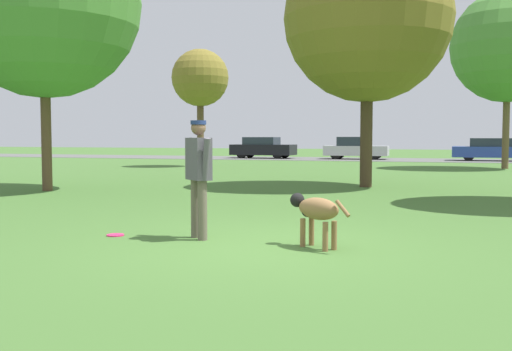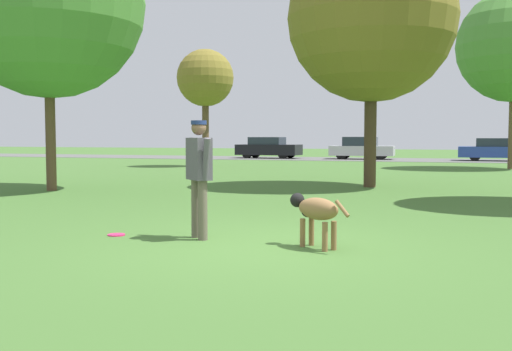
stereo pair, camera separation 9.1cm
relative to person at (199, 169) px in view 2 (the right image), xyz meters
The scene contains 11 objects.
ground_plane 1.33m from the person, 14.04° to the right, with size 120.00×120.00×0.00m, color #426B2D.
far_road_strip 29.49m from the person, 88.27° to the left, with size 120.00×6.00×0.01m.
person is the anchor object (origin of this frame).
dog 1.75m from the person, ahead, with size 0.91×0.66×0.67m.
frisbee 1.57m from the person, behind, with size 0.25×0.25×0.02m.
tree_far_left 20.33m from the person, 113.08° to the left, with size 2.67×2.67×5.49m.
tree_mid_center 10.07m from the person, 83.48° to the left, with size 4.63×4.63×6.99m.
tree_near_left 9.52m from the person, 140.25° to the left, with size 4.96×4.96×7.35m.
parked_car_black 30.61m from the person, 105.56° to the left, with size 4.13×1.92×1.37m.
parked_car_silver 29.77m from the person, 94.28° to the left, with size 3.94×1.85×1.39m.
parked_car_blue 30.03m from the person, 78.99° to the left, with size 4.65×1.87×1.31m.
Camera 2 is at (2.46, -7.31, 1.41)m, focal length 42.00 mm.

